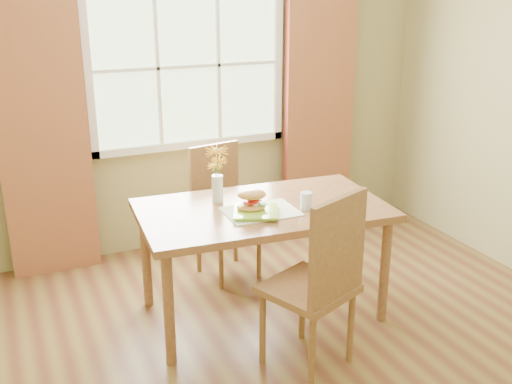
{
  "coord_description": "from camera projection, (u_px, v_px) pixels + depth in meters",
  "views": [
    {
      "loc": [
        -1.46,
        -2.72,
        2.13
      ],
      "look_at": [
        -0.03,
        0.49,
        0.89
      ],
      "focal_mm": 42.0,
      "sensor_mm": 36.0,
      "label": 1
    }
  ],
  "objects": [
    {
      "name": "room",
      "position": [
        299.0,
        138.0,
        3.16
      ],
      "size": [
        4.24,
        3.84,
        2.74
      ],
      "color": "brown",
      "rests_on": "ground"
    },
    {
      "name": "window",
      "position": [
        188.0,
        66.0,
        4.72
      ],
      "size": [
        1.62,
        0.06,
        1.32
      ],
      "color": "#AFD09D",
      "rests_on": "room"
    },
    {
      "name": "curtain_left",
      "position": [
        42.0,
        132.0,
        4.33
      ],
      "size": [
        0.65,
        0.08,
        2.2
      ],
      "primitive_type": "cube",
      "color": "maroon",
      "rests_on": "room"
    },
    {
      "name": "curtain_right",
      "position": [
        319.0,
        107.0,
        5.22
      ],
      "size": [
        0.65,
        0.08,
        2.2
      ],
      "primitive_type": "cube",
      "color": "maroon",
      "rests_on": "room"
    },
    {
      "name": "dining_table",
      "position": [
        263.0,
        218.0,
        3.86
      ],
      "size": [
        1.64,
        1.0,
        0.77
      ],
      "rotation": [
        0.0,
        0.0,
        -0.07
      ],
      "color": "#8E5F36",
      "rests_on": "room"
    },
    {
      "name": "chair_near",
      "position": [
        322.0,
        277.0,
        3.3
      ],
      "size": [
        0.59,
        0.59,
        1.08
      ],
      "rotation": [
        0.0,
        0.0,
        0.39
      ],
      "color": "brown",
      "rests_on": "room"
    },
    {
      "name": "chair_far",
      "position": [
        222.0,
        205.0,
        4.51
      ],
      "size": [
        0.48,
        0.48,
        0.99
      ],
      "rotation": [
        0.0,
        0.0,
        0.18
      ],
      "color": "brown",
      "rests_on": "room"
    },
    {
      "name": "placemat",
      "position": [
        261.0,
        212.0,
        3.75
      ],
      "size": [
        0.46,
        0.34,
        0.01
      ],
      "primitive_type": "cube",
      "rotation": [
        0.0,
        0.0,
        -0.02
      ],
      "color": "silver",
      "rests_on": "dining_table"
    },
    {
      "name": "plate",
      "position": [
        256.0,
        213.0,
        3.69
      ],
      "size": [
        0.36,
        0.36,
        0.01
      ],
      "primitive_type": "cube",
      "rotation": [
        0.0,
        0.0,
        -0.42
      ],
      "color": "#8FC832",
      "rests_on": "placemat"
    },
    {
      "name": "croissant_sandwich",
      "position": [
        252.0,
        201.0,
        3.69
      ],
      "size": [
        0.22,
        0.18,
        0.14
      ],
      "rotation": [
        0.0,
        0.0,
        -0.32
      ],
      "color": "gold",
      "rests_on": "plate"
    },
    {
      "name": "water_glass",
      "position": [
        306.0,
        201.0,
        3.78
      ],
      "size": [
        0.07,
        0.07,
        0.11
      ],
      "color": "silver",
      "rests_on": "dining_table"
    },
    {
      "name": "flower_vase",
      "position": [
        217.0,
        169.0,
        3.84
      ],
      "size": [
        0.15,
        0.15,
        0.37
      ],
      "color": "silver",
      "rests_on": "dining_table"
    }
  ]
}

